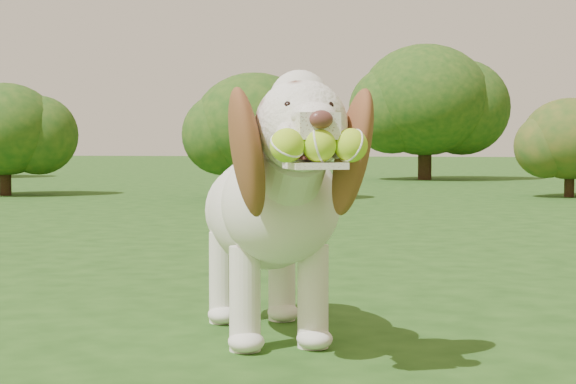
# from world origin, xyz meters

# --- Properties ---
(ground) EXTENTS (80.00, 80.00, 0.00)m
(ground) POSITION_xyz_m (0.00, 0.00, 0.00)
(ground) COLOR #1D4313
(ground) RESTS_ON ground
(dog) EXTENTS (0.80, 1.29, 0.87)m
(dog) POSITION_xyz_m (0.60, -0.11, 0.47)
(dog) COLOR white
(dog) RESTS_ON ground
(shrub_a) EXTENTS (1.35, 1.35, 1.40)m
(shrub_a) POSITION_xyz_m (-4.42, 7.83, 0.82)
(shrub_a) COLOR #382314
(shrub_a) RESTS_ON ground
(shrub_b) EXTENTS (1.41, 1.41, 1.46)m
(shrub_b) POSITION_xyz_m (-1.19, 7.59, 0.86)
(shrub_b) COLOR #382314
(shrub_b) RESTS_ON ground
(shrub_c) EXTENTS (1.15, 1.15, 1.19)m
(shrub_c) POSITION_xyz_m (2.43, 8.73, 0.70)
(shrub_c) COLOR #382314
(shrub_c) RESTS_ON ground
(shrub_i) EXTENTS (2.29, 2.29, 2.37)m
(shrub_i) POSITION_xyz_m (0.47, 13.74, 1.39)
(shrub_i) COLOR #382314
(shrub_i) RESTS_ON ground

